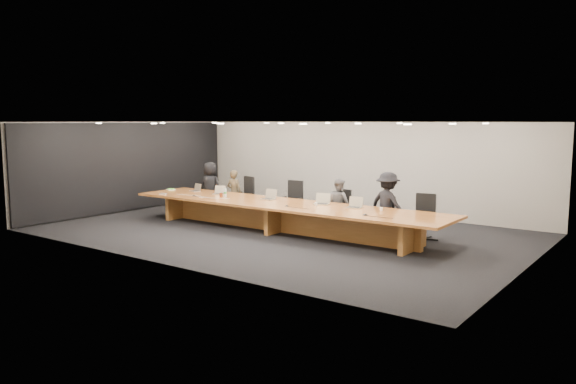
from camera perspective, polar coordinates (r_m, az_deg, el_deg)
name	(u,v)px	position (r m, az deg, el deg)	size (l,w,h in m)	color
ground	(281,232)	(14.44, -0.70, -4.06)	(12.00, 12.00, 0.00)	black
back_wall	(358,167)	(17.59, 7.15, 2.52)	(12.00, 0.02, 2.80)	beige
left_wall_panel	(131,167)	(18.41, -15.67, 2.43)	(0.08, 7.84, 2.74)	black
conference_table	(281,212)	(14.35, -0.71, -2.02)	(9.00, 1.80, 0.75)	brown
chair_far_left	(205,196)	(17.69, -8.39, -0.40)	(0.51, 0.51, 1.00)	black
chair_left	(242,196)	(16.79, -4.66, -0.41)	(0.61, 0.61, 1.21)	black
chair_mid_left	(291,201)	(15.79, 0.29, -0.92)	(0.60, 0.60, 1.18)	black
chair_mid_right	(339,209)	(14.81, 5.19, -1.72)	(0.54, 0.54, 1.06)	black
chair_right	(383,215)	(14.19, 9.61, -2.32)	(0.51, 0.51, 1.00)	black
chair_far_right	(423,217)	(13.69, 13.58, -2.49)	(0.58, 0.58, 1.13)	black
person_a	(210,187)	(17.60, -7.90, 0.48)	(0.76, 0.50, 1.56)	black
person_b	(234,193)	(16.89, -5.48, -0.08)	(0.50, 0.33, 1.38)	#39301F
person_c	(339,204)	(14.74, 5.21, -1.22)	(0.65, 0.51, 1.34)	#59595C
person_d	(388,204)	(14.07, 10.09, -1.20)	(1.02, 0.59, 1.58)	black
laptop_a	(195,187)	(16.87, -9.46, 0.46)	(0.30, 0.22, 0.24)	tan
laptop_b	(219,190)	(16.15, -7.06, 0.22)	(0.31, 0.23, 0.25)	#C3B095
laptop_c	(268,194)	(14.90, -2.04, -0.23)	(0.36, 0.26, 0.29)	#BAA98E
laptop_d	(321,199)	(14.06, 3.42, -0.69)	(0.36, 0.26, 0.29)	#C3B895
laptop_e	(354,202)	(13.56, 6.73, -1.05)	(0.35, 0.25, 0.28)	tan
water_bottle	(225,193)	(15.49, -6.40, -0.08)	(0.08, 0.08, 0.24)	silver
amber_mug	(221,195)	(15.58, -6.82, -0.28)	(0.09, 0.09, 0.11)	maroon
paper_cup_near	(316,204)	(13.81, 2.86, -1.25)	(0.07, 0.07, 0.09)	silver
paper_cup_far	(381,209)	(13.22, 9.46, -1.73)	(0.07, 0.07, 0.08)	white
notepad	(171,190)	(17.40, -11.80, 0.25)	(0.27, 0.22, 0.02)	silver
lime_gadget	(171,189)	(17.38, -11.80, 0.31)	(0.17, 0.10, 0.03)	#5CD338
av_box	(163,194)	(16.40, -12.57, -0.17)	(0.19, 0.14, 0.03)	silver
mic_left	(194,196)	(15.81, -9.52, -0.36)	(0.12, 0.12, 0.03)	black
mic_center	(287,206)	(13.75, -0.12, -1.40)	(0.11, 0.11, 0.03)	black
mic_right	(365,214)	(12.57, 7.83, -2.27)	(0.13, 0.13, 0.03)	black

